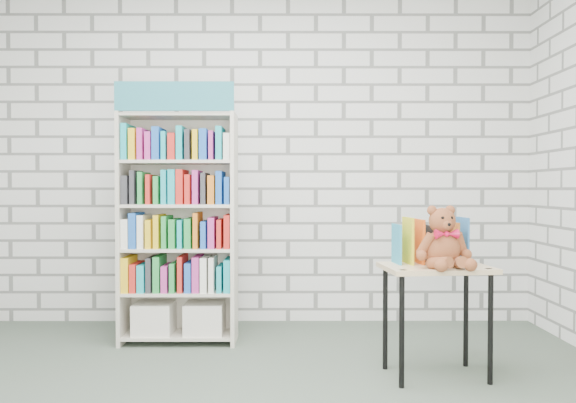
{
  "coord_description": "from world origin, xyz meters",
  "views": [
    {
      "loc": [
        0.22,
        -2.69,
        1.11
      ],
      "look_at": [
        0.23,
        0.95,
        1.03
      ],
      "focal_mm": 35.0,
      "sensor_mm": 36.0,
      "label": 1
    }
  ],
  "objects": [
    {
      "name": "room_shell",
      "position": [
        0.0,
        0.0,
        1.78
      ],
      "size": [
        4.52,
        4.02,
        2.81
      ],
      "color": "silver",
      "rests_on": "ground"
    },
    {
      "name": "bookshelf",
      "position": [
        -0.56,
        1.36,
        0.84
      ],
      "size": [
        0.82,
        0.32,
        1.85
      ],
      "color": "beige",
      "rests_on": "ground"
    },
    {
      "name": "display_table",
      "position": [
        1.1,
        0.61,
        0.57
      ],
      "size": [
        0.65,
        0.48,
        0.66
      ],
      "color": "tan",
      "rests_on": "ground"
    },
    {
      "name": "table_books",
      "position": [
        1.09,
        0.7,
        0.79
      ],
      "size": [
        0.44,
        0.23,
        0.25
      ],
      "color": "teal",
      "rests_on": "display_table"
    },
    {
      "name": "teddy_bear",
      "position": [
        1.12,
        0.51,
        0.8
      ],
      "size": [
        0.33,
        0.32,
        0.36
      ],
      "color": "brown",
      "rests_on": "display_table"
    }
  ]
}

